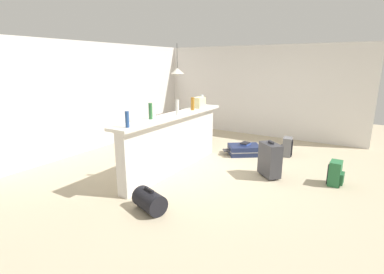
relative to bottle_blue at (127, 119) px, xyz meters
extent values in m
cube|color=#BCAD8E|center=(1.88, -0.46, -1.25)|extent=(13.00, 13.00, 0.05)
cube|color=silver|center=(1.88, 2.59, 0.03)|extent=(6.60, 0.10, 2.50)
cube|color=silver|center=(4.93, -0.16, 0.03)|extent=(0.10, 6.00, 2.50)
cube|color=silver|center=(1.27, 0.06, -0.70)|extent=(2.80, 0.20, 1.05)
cube|color=white|center=(1.27, 0.06, -0.15)|extent=(2.96, 0.40, 0.05)
cylinder|color=#284C89|center=(0.00, 0.00, 0.00)|extent=(0.06, 0.06, 0.24)
cylinder|color=#2D6B38|center=(0.69, 0.12, 0.02)|extent=(0.06, 0.06, 0.27)
cylinder|color=silver|center=(1.28, -0.02, 0.02)|extent=(0.06, 0.06, 0.28)
cylinder|color=#9E661E|center=(1.87, 0.02, 0.01)|extent=(0.07, 0.07, 0.26)
cylinder|color=silver|center=(2.48, 0.14, 0.00)|extent=(0.07, 0.07, 0.25)
cube|color=beige|center=(2.23, 0.07, -0.01)|extent=(0.26, 0.18, 0.22)
cube|color=#332319|center=(3.22, 1.19, -0.50)|extent=(1.10, 0.80, 0.04)
cylinder|color=#332319|center=(2.73, 0.85, -0.87)|extent=(0.06, 0.06, 0.70)
cylinder|color=#332319|center=(3.71, 0.85, -0.87)|extent=(0.06, 0.06, 0.70)
cylinder|color=#332319|center=(2.73, 1.53, -0.87)|extent=(0.06, 0.06, 0.70)
cylinder|color=#332319|center=(3.71, 1.53, -0.87)|extent=(0.06, 0.06, 0.70)
cube|color=black|center=(3.16, 0.56, -0.79)|extent=(0.47, 0.47, 0.04)
cube|color=black|center=(3.13, 0.73, -0.53)|extent=(0.40, 0.12, 0.48)
cylinder|color=black|center=(3.04, 0.37, -1.02)|extent=(0.04, 0.04, 0.41)
cylinder|color=black|center=(3.35, 0.43, -1.02)|extent=(0.04, 0.04, 0.41)
cylinder|color=black|center=(2.98, 0.68, -1.02)|extent=(0.04, 0.04, 0.41)
cylinder|color=black|center=(3.29, 0.75, -1.02)|extent=(0.04, 0.04, 0.41)
cylinder|color=black|center=(3.17, 1.26, 0.97)|extent=(0.01, 0.01, 0.62)
cone|color=white|center=(3.17, 1.26, 0.61)|extent=(0.34, 0.34, 0.14)
sphere|color=white|center=(3.17, 1.26, 0.53)|extent=(0.07, 0.07, 0.07)
cube|color=#1E284C|center=(2.92, -0.73, -1.11)|extent=(0.79, 0.83, 0.22)
cube|color=gray|center=(2.92, -0.73, -1.11)|extent=(0.80, 0.85, 0.02)
cube|color=#2D2D33|center=(2.68, -0.39, -1.11)|extent=(0.23, 0.22, 0.02)
cube|color=#286B3D|center=(2.13, -2.67, -1.01)|extent=(0.29, 0.19, 0.42)
cube|color=#205530|center=(2.13, -2.78, -1.09)|extent=(0.22, 0.07, 0.19)
cube|color=black|center=(2.06, -2.57, -1.03)|extent=(0.04, 0.03, 0.36)
cube|color=black|center=(2.20, -2.57, -1.03)|extent=(0.04, 0.03, 0.36)
cylinder|color=black|center=(-0.22, -0.55, -1.07)|extent=(0.44, 0.55, 0.30)
cube|color=black|center=(-0.22, -0.55, -0.90)|extent=(0.09, 0.20, 0.04)
cube|color=slate|center=(3.33, -1.58, -1.01)|extent=(0.30, 0.22, 0.42)
cube|color=#515155|center=(3.31, -1.47, -1.09)|extent=(0.23, 0.09, 0.19)
cube|color=black|center=(3.41, -1.67, -1.03)|extent=(0.04, 0.03, 0.36)
cube|color=black|center=(3.27, -1.69, -1.03)|extent=(0.04, 0.03, 0.36)
cube|color=#38383D|center=(1.90, -1.61, -0.89)|extent=(0.47, 0.49, 0.60)
cylinder|color=black|center=(2.03, -1.46, -1.19)|extent=(0.06, 0.06, 0.06)
cylinder|color=black|center=(1.78, -1.75, -1.19)|extent=(0.06, 0.06, 0.06)
cube|color=#232328|center=(1.90, -1.61, -0.57)|extent=(0.12, 0.13, 0.04)
cube|color=#334C99|center=(2.96, -0.74, -0.99)|extent=(0.23, 0.18, 0.03)
cube|color=black|center=(2.95, -0.73, -0.96)|extent=(0.23, 0.18, 0.03)
camera|label=1|loc=(-3.06, -2.98, 0.80)|focal=27.00mm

